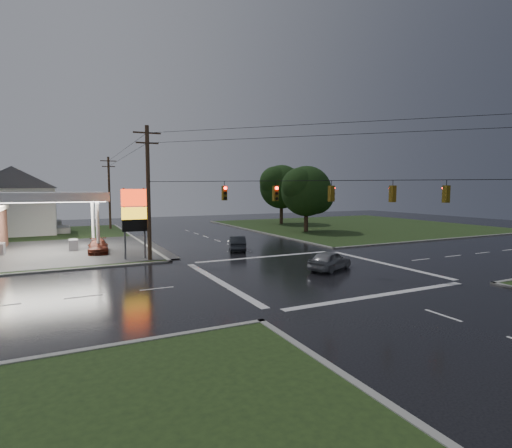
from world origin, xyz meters
name	(u,v)px	position (x,y,z in m)	size (l,w,h in m)	color
ground	(311,272)	(0.00, 0.00, 0.00)	(120.00, 120.00, 0.00)	black
grass_ne	(356,226)	(26.00, 26.00, 0.04)	(36.00, 36.00, 0.08)	black
pylon_sign	(134,212)	(-10.50, 10.50, 4.01)	(2.00, 0.35, 6.00)	#59595E
utility_pole_nw	(148,191)	(-9.50, 9.50, 5.72)	(2.20, 0.32, 11.00)	#382619
utility_pole_n	(109,192)	(-9.50, 38.00, 5.47)	(2.20, 0.32, 10.50)	#382619
traffic_signals	(313,181)	(0.02, -0.02, 6.48)	(26.87, 26.87, 1.47)	black
house_near	(17,200)	(-20.95, 36.00, 4.41)	(11.05, 8.48, 8.60)	silver
house_far	(17,198)	(-21.95, 48.00, 4.41)	(11.05, 8.48, 8.60)	silver
tree_ne_near	(307,191)	(14.14, 21.99, 5.56)	(7.99, 6.80, 8.98)	black
tree_ne_far	(282,187)	(17.15, 33.99, 6.18)	(8.46, 7.20, 9.80)	black
car_north	(237,243)	(-0.80, 11.50, 0.70)	(1.47, 4.22, 1.39)	black
car_crossing	(330,260)	(1.61, -0.03, 0.71)	(1.68, 4.19, 1.43)	gray
car_pump	(98,247)	(-13.00, 15.47, 0.62)	(1.74, 4.27, 1.24)	#521E12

